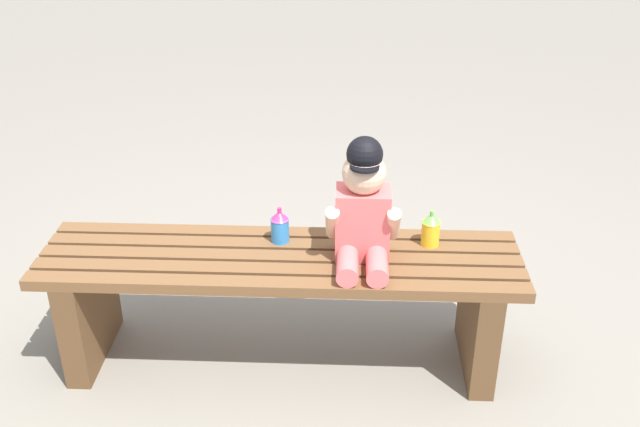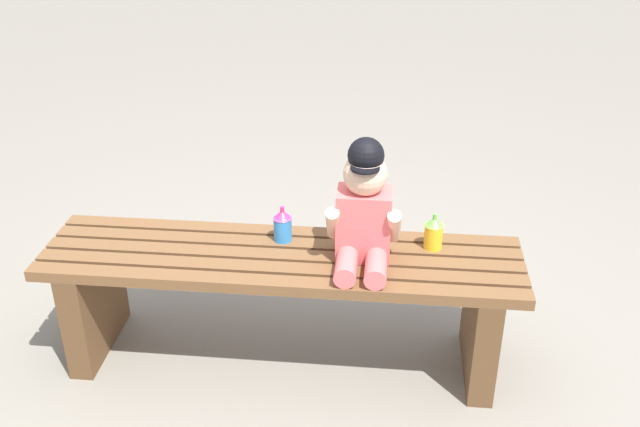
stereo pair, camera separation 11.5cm
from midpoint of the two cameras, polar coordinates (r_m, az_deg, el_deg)
The scene contains 5 objects.
ground_plane at distance 2.60m, azimuth -4.19°, elevation -11.15°, with size 16.00×16.00×0.00m, color gray.
park_bench at distance 2.44m, azimuth -4.41°, elevation -5.99°, with size 1.55×0.38×0.42m.
child_figure at distance 2.26m, azimuth 1.93°, elevation 0.40°, with size 0.23×0.27×0.40m.
sippy_cup_left at distance 2.41m, azimuth -4.50°, elevation -0.97°, with size 0.06×0.06×0.12m.
sippy_cup_right at distance 2.41m, azimuth 7.27°, elevation -1.21°, with size 0.06×0.06×0.12m.
Camera 1 is at (0.22, -2.01, 1.64)m, focal length 41.16 mm.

